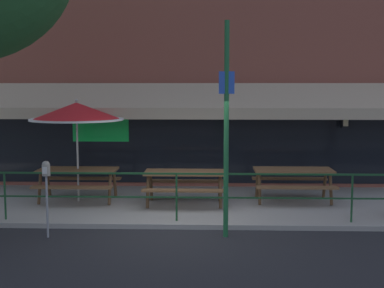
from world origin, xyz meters
name	(u,v)px	position (x,y,z in m)	size (l,w,h in m)	color
ground_plane	(176,230)	(0.00, 0.00, 0.00)	(120.00, 120.00, 0.00)	#232326
patio_deck	(181,204)	(0.00, 2.00, 0.05)	(15.00, 4.00, 0.10)	#9E998E
restaurant_building	(185,29)	(0.00, 4.23, 4.27)	(15.00, 1.60, 8.60)	brown
patio_railing	(177,186)	(0.00, 0.30, 0.80)	(13.84, 0.04, 0.97)	#194723
picnic_table_left	(78,176)	(-2.40, 2.03, 0.71)	(1.80, 1.42, 0.76)	brown
picnic_table_centre	(185,178)	(0.09, 1.75, 0.71)	(1.80, 1.42, 0.76)	brown
picnic_table_right	(293,176)	(2.59, 2.18, 0.71)	(1.80, 1.42, 0.76)	brown
patio_umbrella_left	(77,112)	(-2.40, 2.04, 2.18)	(2.14, 2.14, 2.38)	#B7B2A8
parking_meter_near	(46,176)	(-2.32, -0.61, 1.15)	(0.15, 0.16, 1.42)	gray
street_sign_pole	(226,128)	(0.95, -0.45, 2.02)	(0.28, 0.09, 3.94)	#1E6033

